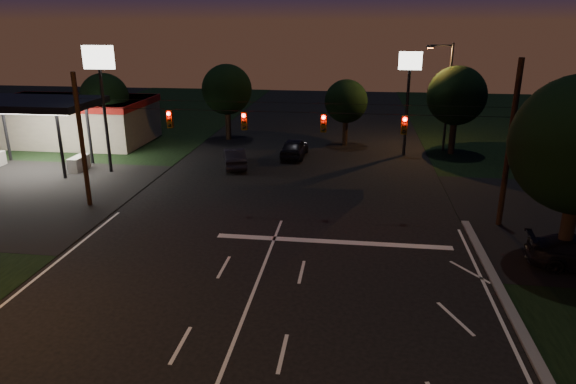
# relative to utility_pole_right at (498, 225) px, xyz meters

# --- Properties ---
(stop_bar) EXTENTS (12.00, 0.50, 0.01)m
(stop_bar) POSITION_rel_utility_pole_right_xyz_m (-9.00, -3.50, 0.01)
(stop_bar) COLOR silver
(stop_bar) RESTS_ON ground
(utility_pole_right) EXTENTS (0.30, 0.30, 9.00)m
(utility_pole_right) POSITION_rel_utility_pole_right_xyz_m (0.00, 0.00, 0.00)
(utility_pole_right) COLOR black
(utility_pole_right) RESTS_ON ground
(utility_pole_left) EXTENTS (0.28, 0.28, 8.00)m
(utility_pole_left) POSITION_rel_utility_pole_right_xyz_m (-24.00, 0.00, 0.00)
(utility_pole_left) COLOR black
(utility_pole_left) RESTS_ON ground
(signal_span) EXTENTS (24.00, 0.40, 1.56)m
(signal_span) POSITION_rel_utility_pole_right_xyz_m (-12.00, -0.04, 5.50)
(signal_span) COLOR black
(signal_span) RESTS_ON ground
(gas_station) EXTENTS (14.20, 16.10, 5.25)m
(gas_station) POSITION_rel_utility_pole_right_xyz_m (-33.86, 15.39, 2.38)
(gas_station) COLOR gray
(gas_station) RESTS_ON ground
(pole_sign_left_near) EXTENTS (2.20, 0.30, 9.10)m
(pole_sign_left_near) POSITION_rel_utility_pole_right_xyz_m (-26.00, 7.00, 6.98)
(pole_sign_left_near) COLOR black
(pole_sign_left_near) RESTS_ON ground
(pole_sign_right) EXTENTS (1.80, 0.30, 8.40)m
(pole_sign_right) POSITION_rel_utility_pole_right_xyz_m (-4.00, 15.00, 6.24)
(pole_sign_right) COLOR black
(pole_sign_right) RESTS_ON ground
(street_light_right_far) EXTENTS (2.20, 0.35, 9.00)m
(street_light_right_far) POSITION_rel_utility_pole_right_xyz_m (-0.76, 17.00, 5.24)
(street_light_right_far) COLOR black
(street_light_right_far) RESTS_ON ground
(tree_far_a) EXTENTS (4.20, 4.20, 6.42)m
(tree_far_a) POSITION_rel_utility_pole_right_xyz_m (-29.98, 15.12, 4.26)
(tree_far_a) COLOR black
(tree_far_a) RESTS_ON ground
(tree_far_b) EXTENTS (4.60, 4.60, 6.98)m
(tree_far_b) POSITION_rel_utility_pole_right_xyz_m (-19.98, 19.13, 4.61)
(tree_far_b) COLOR black
(tree_far_b) RESTS_ON ground
(tree_far_c) EXTENTS (3.80, 3.80, 5.86)m
(tree_far_c) POSITION_rel_utility_pole_right_xyz_m (-8.98, 18.10, 3.90)
(tree_far_c) COLOR black
(tree_far_c) RESTS_ON ground
(tree_far_d) EXTENTS (4.80, 4.80, 7.30)m
(tree_far_d) POSITION_rel_utility_pole_right_xyz_m (0.02, 16.13, 4.83)
(tree_far_d) COLOR black
(tree_far_d) RESTS_ON ground
(tree_far_e) EXTENTS (4.00, 4.00, 6.18)m
(tree_far_e) POSITION_rel_utility_pole_right_xyz_m (8.02, 14.11, 4.11)
(tree_far_e) COLOR black
(tree_far_e) RESTS_ON ground
(car_oncoming_a) EXTENTS (2.10, 4.68, 1.56)m
(car_oncoming_a) POSITION_rel_utility_pole_right_xyz_m (-13.00, 13.22, 0.78)
(car_oncoming_a) COLOR black
(car_oncoming_a) RESTS_ON ground
(car_oncoming_b) EXTENTS (2.84, 4.71, 1.47)m
(car_oncoming_b) POSITION_rel_utility_pole_right_xyz_m (-17.20, 9.60, 0.73)
(car_oncoming_b) COLOR black
(car_oncoming_b) RESTS_ON ground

